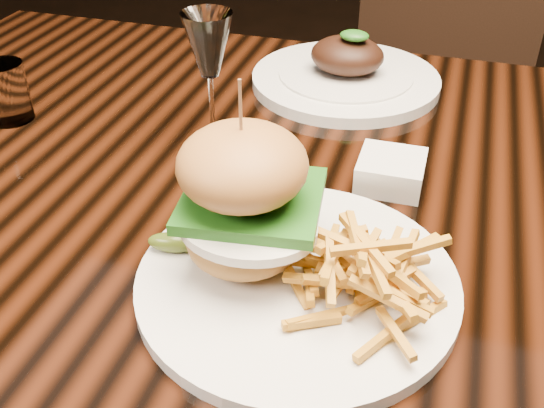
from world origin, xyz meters
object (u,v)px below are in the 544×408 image
(dining_table, at_px, (354,234))
(far_dish, at_px, (346,75))
(wine_glass, at_px, (209,50))
(burger_plate, at_px, (292,242))
(chair_far, at_px, (436,71))

(dining_table, xyz_separation_m, far_dish, (-0.07, 0.28, 0.09))
(wine_glass, bearing_deg, burger_plate, -54.72)
(chair_far, bearing_deg, burger_plate, -90.15)
(wine_glass, height_order, chair_far, chair_far)
(dining_table, bearing_deg, burger_plate, -99.31)
(burger_plate, height_order, chair_far, burger_plate)
(burger_plate, height_order, far_dish, burger_plate)
(wine_glass, xyz_separation_m, far_dish, (0.14, 0.23, -0.11))
(far_dish, bearing_deg, wine_glass, -121.39)
(dining_table, relative_size, wine_glass, 9.00)
(wine_glass, relative_size, far_dish, 0.59)
(dining_table, distance_m, burger_plate, 0.24)
(wine_glass, distance_m, chair_far, 0.94)
(wine_glass, bearing_deg, dining_table, -14.31)
(burger_plate, bearing_deg, far_dish, 99.90)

